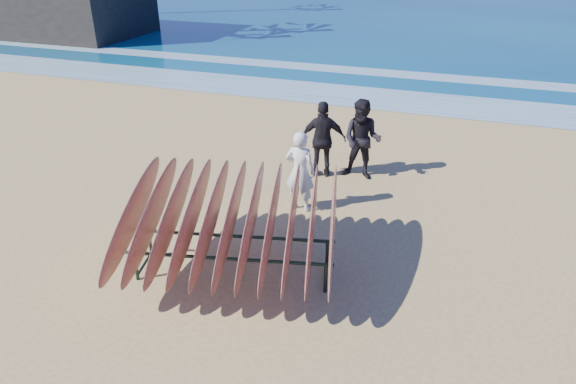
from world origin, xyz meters
name	(u,v)px	position (x,y,z in m)	size (l,w,h in m)	color
ground	(272,264)	(0.00, 0.00, 0.00)	(120.00, 120.00, 0.00)	tan
foam_near	(380,98)	(0.00, 10.00, 0.01)	(160.00, 160.00, 0.00)	white
foam_far	(396,74)	(0.00, 13.50, 0.01)	(160.00, 160.00, 0.00)	white
surfboard_rack	(231,221)	(-0.48, -0.45, 0.98)	(3.75, 3.54, 1.64)	black
person_white	(300,172)	(-0.16, 1.95, 0.81)	(0.59, 0.39, 1.63)	white
person_dark_a	(362,140)	(0.65, 3.80, 0.89)	(0.86, 0.67, 1.78)	black
person_dark_b	(323,140)	(-0.17, 3.62, 0.86)	(1.00, 0.42, 1.71)	black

